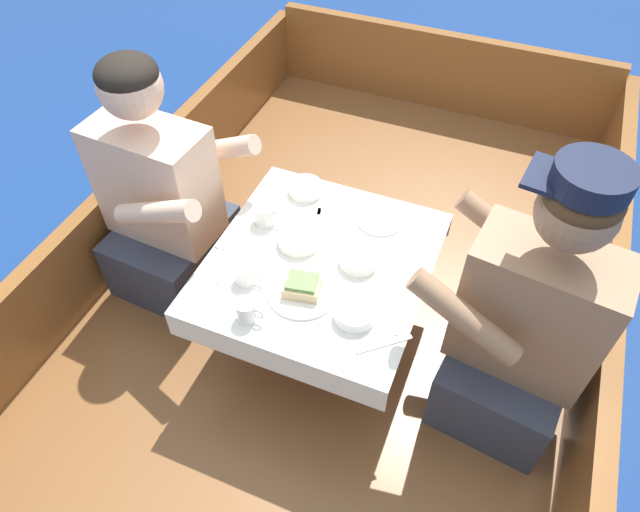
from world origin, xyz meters
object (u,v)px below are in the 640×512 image
coffee_cup_starboard (265,213)px  sandwich (303,285)px  person_starboard (523,327)px  person_port (163,203)px  coffee_cup_center (246,273)px  coffee_cup_port (246,310)px

coffee_cup_starboard → sandwich: bearing=-44.9°
person_starboard → person_port: bearing=4.5°
coffee_cup_center → sandwich: bearing=6.4°
coffee_cup_center → person_starboard: bearing=11.2°
person_starboard → sandwich: size_ratio=7.95×
sandwich → coffee_cup_port: coffee_cup_port is taller
coffee_cup_center → person_port: bearing=153.1°
coffee_cup_port → person_port: bearing=145.6°
sandwich → coffee_cup_port: 0.19m
coffee_cup_port → coffee_cup_center: 0.15m
sandwich → coffee_cup_starboard: bearing=135.1°
person_starboard → coffee_cup_center: person_starboard is taller
coffee_cup_port → coffee_cup_center: size_ratio=0.92×
person_port → person_starboard: (1.29, -0.07, 0.01)m
coffee_cup_center → coffee_cup_port: bearing=-62.1°
person_starboard → sandwich: 0.66m
coffee_cup_center → coffee_cup_starboard: bearing=103.1°
sandwich → person_port: bearing=161.5°
sandwich → coffee_cup_starboard: 0.34m
sandwich → person_starboard: bearing=12.6°
person_port → person_starboard: bearing=0.5°
sandwich → coffee_cup_port: (-0.11, -0.15, 0.00)m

